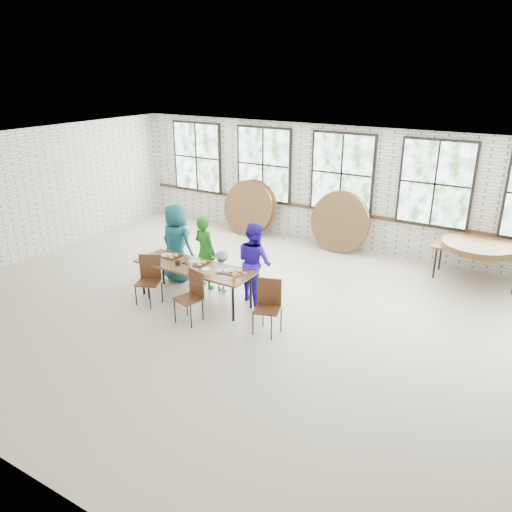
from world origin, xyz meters
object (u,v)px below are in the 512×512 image
Objects in this scene: chair_near_left at (149,275)px; storage_table at (478,251)px; chair_near_right at (192,292)px; dining_table at (194,268)px.

chair_near_left reaches higher than storage_table.
dining_table is at bearing 141.19° from chair_near_right.
chair_near_left is 1.18m from chair_near_right.
dining_table is at bearing -140.48° from storage_table.
storage_table is at bearing 15.08° from chair_near_left.
storage_table is at bearing 40.48° from dining_table.
storage_table is (4.50, 3.85, -0.00)m from dining_table.
dining_table is 1.32× the size of storage_table.
dining_table is 0.80m from chair_near_right.
chair_near_right is 6.06m from storage_table.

